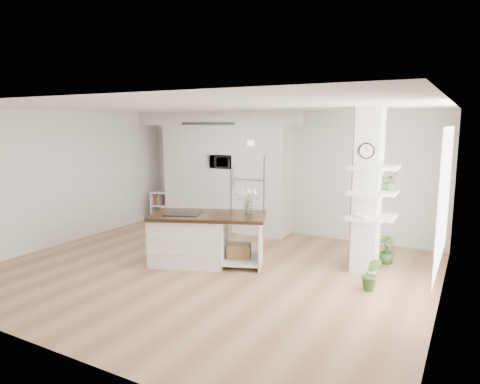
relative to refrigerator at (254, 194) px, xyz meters
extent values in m
cube|color=tan|center=(0.53, -2.68, -0.88)|extent=(7.00, 6.00, 0.01)
cube|color=white|center=(0.53, -2.68, 1.82)|extent=(7.00, 6.00, 0.04)
cube|color=silver|center=(0.53, 0.32, 0.47)|extent=(7.00, 0.04, 2.70)
cube|color=silver|center=(0.53, -5.68, 0.47)|extent=(7.00, 0.04, 2.70)
cube|color=silver|center=(-2.98, -2.68, 0.47)|extent=(0.04, 6.00, 2.70)
cube|color=silver|center=(4.03, -2.68, 0.47)|extent=(0.04, 6.00, 2.70)
cube|color=white|center=(-1.68, -0.01, 0.32)|extent=(1.20, 0.65, 2.40)
cube|color=white|center=(-0.75, -0.01, -0.17)|extent=(0.65, 0.65, 1.42)
cube|color=white|center=(-0.75, -0.01, 1.20)|extent=(0.65, 0.65, 0.65)
cube|color=white|center=(0.00, -0.01, 1.20)|extent=(0.85, 0.65, 0.65)
cube|color=white|center=(0.62, -0.01, 0.32)|extent=(0.40, 0.65, 2.40)
cube|color=silver|center=(-0.97, -0.03, 1.67)|extent=(4.00, 0.70, 0.30)
cube|color=#262626|center=(-0.97, -0.37, 1.56)|extent=(1.40, 0.04, 0.06)
cube|color=white|center=(0.00, 0.00, 0.00)|extent=(0.78, 0.66, 1.75)
cube|color=#B2B2B7|center=(0.00, -0.34, 0.36)|extent=(0.78, 0.01, 0.03)
cube|color=silver|center=(2.82, -1.48, 0.47)|extent=(0.40, 0.40, 2.70)
cube|color=tan|center=(2.61, -1.48, 0.47)|extent=(0.02, 0.40, 2.70)
cube|color=tan|center=(2.82, -1.27, 0.47)|extent=(0.40, 0.02, 2.70)
cylinder|color=black|center=(2.82, -1.69, 1.14)|extent=(0.25, 0.03, 0.25)
cylinder|color=white|center=(2.82, -1.71, 1.14)|extent=(0.21, 0.01, 0.21)
plane|color=white|center=(4.00, -2.38, 0.62)|extent=(0.00, 2.40, 2.40)
cylinder|color=white|center=(2.23, -2.53, 1.24)|extent=(0.12, 0.12, 0.10)
cube|color=white|center=(0.01, -2.52, -0.46)|extent=(1.50, 1.26, 0.83)
cube|color=white|center=(0.88, -2.17, -0.77)|extent=(0.95, 1.04, 0.04)
cube|color=white|center=(1.18, -2.04, -0.46)|extent=(0.34, 0.79, 0.83)
cube|color=#382011|center=(0.33, -2.39, -0.02)|extent=(2.18, 1.61, 0.06)
cube|color=black|center=(-0.08, -2.56, 0.02)|extent=(0.73, 0.68, 0.01)
cube|color=#987149|center=(0.83, -2.19, -0.62)|extent=(0.48, 0.42, 0.25)
cylinder|color=white|center=(0.93, -2.04, 0.12)|extent=(0.12, 0.12, 0.22)
cube|color=white|center=(-2.70, -0.26, -0.50)|extent=(0.12, 0.36, 0.76)
cube|color=white|center=(-2.11, -0.11, -0.50)|extent=(0.12, 0.36, 0.76)
cube|color=white|center=(-2.40, -0.18, -0.13)|extent=(0.71, 0.51, 0.03)
cube|color=white|center=(-2.40, -0.18, -0.46)|extent=(0.68, 0.50, 0.03)
sphere|color=white|center=(-2.32, -0.16, -0.69)|extent=(0.37, 0.37, 0.37)
imported|color=#376528|center=(3.11, -2.29, -0.62)|extent=(0.33, 0.29, 0.52)
imported|color=#376528|center=(3.07, -0.88, -0.63)|extent=(0.29, 0.29, 0.49)
imported|color=#2D2D2D|center=(-0.75, -0.06, 0.69)|extent=(0.54, 0.37, 0.30)
imported|color=#376528|center=(3.15, -1.38, 0.65)|extent=(0.27, 0.23, 0.30)
imported|color=white|center=(2.82, -1.78, 0.13)|extent=(0.22, 0.22, 0.05)
camera|label=1|loc=(4.31, -8.47, 1.56)|focal=32.00mm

